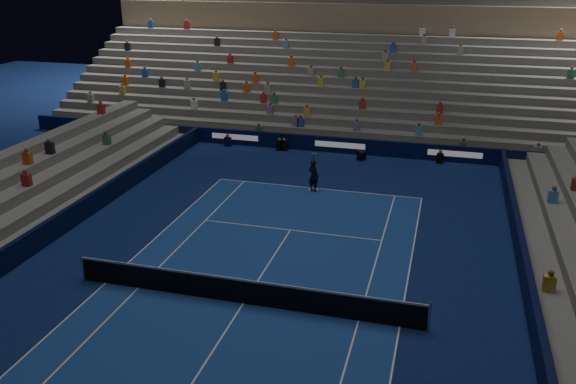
# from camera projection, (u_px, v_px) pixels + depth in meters

# --- Properties ---
(ground) EXTENTS (90.00, 90.00, 0.00)m
(ground) POSITION_uv_depth(u_px,v_px,m) (243.00, 303.00, 21.13)
(ground) COLOR #0C1C4D
(ground) RESTS_ON ground
(court_surface) EXTENTS (10.97, 23.77, 0.01)m
(court_surface) POSITION_uv_depth(u_px,v_px,m) (243.00, 303.00, 21.12)
(court_surface) COLOR navy
(court_surface) RESTS_ON ground
(sponsor_barrier_far) EXTENTS (44.00, 0.25, 1.00)m
(sponsor_barrier_far) POSITION_uv_depth(u_px,v_px,m) (340.00, 145.00, 37.59)
(sponsor_barrier_far) COLOR black
(sponsor_barrier_far) RESTS_ON ground
(sponsor_barrier_east) EXTENTS (0.25, 37.00, 1.00)m
(sponsor_barrier_east) POSITION_uv_depth(u_px,v_px,m) (537.00, 334.00, 18.56)
(sponsor_barrier_east) COLOR black
(sponsor_barrier_east) RESTS_ON ground
(sponsor_barrier_west) EXTENTS (0.25, 37.00, 1.00)m
(sponsor_barrier_west) POSITION_uv_depth(u_px,v_px,m) (9.00, 257.00, 23.33)
(sponsor_barrier_west) COLOR black
(sponsor_barrier_west) RESTS_ON ground
(grandstand_main) EXTENTS (44.00, 15.20, 11.20)m
(grandstand_main) POSITION_uv_depth(u_px,v_px,m) (364.00, 74.00, 45.00)
(grandstand_main) COLOR #5F5F5B
(grandstand_main) RESTS_ON ground
(tennis_net) EXTENTS (12.90, 0.10, 1.10)m
(tennis_net) POSITION_uv_depth(u_px,v_px,m) (243.00, 291.00, 20.94)
(tennis_net) COLOR #B2B2B7
(tennis_net) RESTS_ON ground
(tennis_player) EXTENTS (0.73, 0.62, 1.71)m
(tennis_player) POSITION_uv_depth(u_px,v_px,m) (313.00, 176.00, 31.14)
(tennis_player) COLOR black
(tennis_player) RESTS_ON ground
(broadcast_camera) EXTENTS (0.54, 0.91, 0.53)m
(broadcast_camera) POSITION_uv_depth(u_px,v_px,m) (361.00, 155.00, 36.32)
(broadcast_camera) COLOR black
(broadcast_camera) RESTS_ON ground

